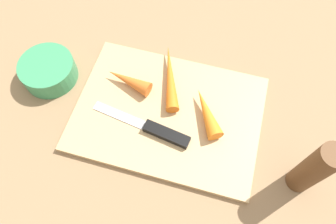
{
  "coord_description": "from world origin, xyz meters",
  "views": [
    {
      "loc": [
        0.07,
        -0.27,
        0.56
      ],
      "look_at": [
        0.0,
        0.0,
        0.01
      ],
      "focal_mm": 33.46,
      "sensor_mm": 36.0,
      "label": 1
    }
  ],
  "objects_px": {
    "knife": "(160,131)",
    "carrot_shortest": "(129,81)",
    "cutting_board": "(168,113)",
    "pepper_grinder": "(314,169)",
    "carrot_medium": "(207,112)",
    "small_bowl": "(48,71)",
    "carrot_longest": "(170,77)"
  },
  "relations": [
    {
      "from": "knife",
      "to": "carrot_longest",
      "type": "xyz_separation_m",
      "value": [
        -0.01,
        0.12,
        0.01
      ]
    },
    {
      "from": "carrot_longest",
      "to": "carrot_medium",
      "type": "height_order",
      "value": "carrot_medium"
    },
    {
      "from": "pepper_grinder",
      "to": "carrot_longest",
      "type": "bearing_deg",
      "value": 153.31
    },
    {
      "from": "knife",
      "to": "carrot_shortest",
      "type": "relative_size",
      "value": 2.14
    },
    {
      "from": "cutting_board",
      "to": "carrot_longest",
      "type": "distance_m",
      "value": 0.08
    },
    {
      "from": "cutting_board",
      "to": "small_bowl",
      "type": "xyz_separation_m",
      "value": [
        -0.26,
        0.02,
        0.02
      ]
    },
    {
      "from": "carrot_shortest",
      "to": "cutting_board",
      "type": "bearing_deg",
      "value": 169.39
    },
    {
      "from": "knife",
      "to": "carrot_shortest",
      "type": "xyz_separation_m",
      "value": [
        -0.09,
        0.09,
        0.01
      ]
    },
    {
      "from": "carrot_medium",
      "to": "pepper_grinder",
      "type": "height_order",
      "value": "pepper_grinder"
    },
    {
      "from": "carrot_longest",
      "to": "pepper_grinder",
      "type": "height_order",
      "value": "pepper_grinder"
    },
    {
      "from": "knife",
      "to": "carrot_medium",
      "type": "xyz_separation_m",
      "value": [
        0.08,
        0.06,
        0.01
      ]
    },
    {
      "from": "cutting_board",
      "to": "pepper_grinder",
      "type": "relative_size",
      "value": 2.47
    },
    {
      "from": "knife",
      "to": "pepper_grinder",
      "type": "xyz_separation_m",
      "value": [
        0.26,
        -0.02,
        0.06
      ]
    },
    {
      "from": "carrot_medium",
      "to": "small_bowl",
      "type": "distance_m",
      "value": 0.33
    },
    {
      "from": "carrot_medium",
      "to": "knife",
      "type": "bearing_deg",
      "value": 95.87
    },
    {
      "from": "carrot_longest",
      "to": "carrot_shortest",
      "type": "distance_m",
      "value": 0.08
    },
    {
      "from": "carrot_shortest",
      "to": "small_bowl",
      "type": "height_order",
      "value": "small_bowl"
    },
    {
      "from": "carrot_medium",
      "to": "small_bowl",
      "type": "height_order",
      "value": "small_bowl"
    },
    {
      "from": "carrot_longest",
      "to": "carrot_medium",
      "type": "bearing_deg",
      "value": -143.46
    },
    {
      "from": "small_bowl",
      "to": "carrot_longest",
      "type": "bearing_deg",
      "value": 11.88
    },
    {
      "from": "cutting_board",
      "to": "carrot_medium",
      "type": "xyz_separation_m",
      "value": [
        0.07,
        0.01,
        0.02
      ]
    },
    {
      "from": "pepper_grinder",
      "to": "knife",
      "type": "bearing_deg",
      "value": 175.75
    },
    {
      "from": "carrot_medium",
      "to": "carrot_longest",
      "type": "bearing_deg",
      "value": 24.14
    },
    {
      "from": "knife",
      "to": "small_bowl",
      "type": "distance_m",
      "value": 0.27
    },
    {
      "from": "cutting_board",
      "to": "pepper_grinder",
      "type": "height_order",
      "value": "pepper_grinder"
    },
    {
      "from": "cutting_board",
      "to": "carrot_longest",
      "type": "relative_size",
      "value": 2.36
    },
    {
      "from": "small_bowl",
      "to": "pepper_grinder",
      "type": "distance_m",
      "value": 0.53
    },
    {
      "from": "carrot_shortest",
      "to": "pepper_grinder",
      "type": "bearing_deg",
      "value": 175.71
    },
    {
      "from": "knife",
      "to": "carrot_longest",
      "type": "relative_size",
      "value": 1.32
    },
    {
      "from": "carrot_longest",
      "to": "carrot_shortest",
      "type": "height_order",
      "value": "carrot_shortest"
    },
    {
      "from": "cutting_board",
      "to": "carrot_medium",
      "type": "height_order",
      "value": "carrot_medium"
    },
    {
      "from": "cutting_board",
      "to": "knife",
      "type": "distance_m",
      "value": 0.05
    }
  ]
}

